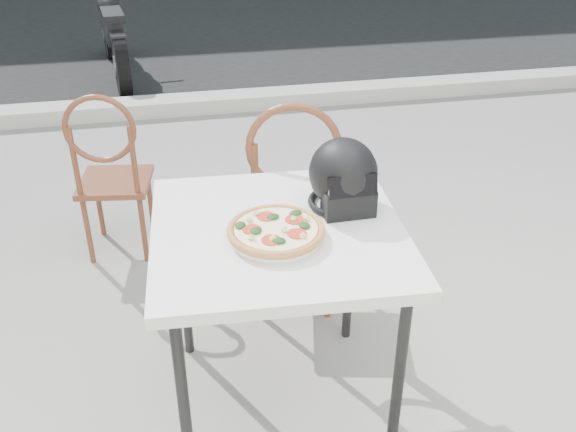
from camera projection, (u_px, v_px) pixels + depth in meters
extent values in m
plane|color=gray|center=(337.00, 339.00, 2.86)|extent=(80.00, 80.00, 0.00)
cube|color=black|center=(200.00, 7.00, 8.79)|extent=(30.00, 8.00, 0.00)
cube|color=#ADAAA2|center=(241.00, 100.00, 5.37)|extent=(30.00, 0.25, 0.12)
cube|color=white|center=(278.00, 233.00, 2.15)|extent=(0.89, 0.89, 0.04)
cylinder|color=black|center=(184.00, 407.00, 2.01)|extent=(0.04, 0.04, 0.76)
cylinder|color=black|center=(398.00, 384.00, 2.10)|extent=(0.04, 0.04, 0.76)
cylinder|color=black|center=(183.00, 279.00, 2.60)|extent=(0.04, 0.04, 0.76)
cylinder|color=black|center=(350.00, 265.00, 2.69)|extent=(0.04, 0.04, 0.76)
cylinder|color=white|center=(276.00, 237.00, 2.08)|extent=(0.37, 0.37, 0.01)
torus|color=white|center=(276.00, 235.00, 2.08)|extent=(0.39, 0.39, 0.02)
cylinder|color=#BE7E45|center=(276.00, 231.00, 2.07)|extent=(0.39, 0.39, 0.01)
torus|color=#BE7E45|center=(276.00, 230.00, 2.07)|extent=(0.41, 0.41, 0.02)
cylinder|color=red|center=(276.00, 229.00, 2.07)|extent=(0.35, 0.35, 0.00)
cylinder|color=#FCEFC1|center=(276.00, 229.00, 2.06)|extent=(0.34, 0.34, 0.00)
cylinder|color=red|center=(294.00, 219.00, 2.11)|extent=(0.08, 0.08, 0.00)
cylinder|color=red|center=(266.00, 216.00, 2.12)|extent=(0.08, 0.08, 0.00)
cylinder|color=red|center=(252.00, 230.00, 2.05)|extent=(0.08, 0.08, 0.00)
cylinder|color=red|center=(271.00, 240.00, 2.00)|extent=(0.08, 0.08, 0.00)
cylinder|color=red|center=(297.00, 234.00, 2.03)|extent=(0.08, 0.08, 0.00)
ellipsoid|color=#173814|center=(273.00, 217.00, 2.12)|extent=(0.05, 0.05, 0.01)
ellipsoid|color=#173814|center=(256.00, 231.00, 2.04)|extent=(0.05, 0.06, 0.01)
ellipsoid|color=#173814|center=(304.00, 225.00, 2.07)|extent=(0.05, 0.05, 0.01)
ellipsoid|color=#173814|center=(279.00, 241.00, 1.99)|extent=(0.05, 0.05, 0.01)
ellipsoid|color=#173814|center=(296.00, 213.00, 2.14)|extent=(0.06, 0.05, 0.01)
ellipsoid|color=#173814|center=(240.00, 225.00, 2.07)|extent=(0.05, 0.05, 0.01)
cylinder|color=#EDE991|center=(284.00, 230.00, 2.04)|extent=(0.02, 0.03, 0.02)
cylinder|color=#EDE991|center=(249.00, 220.00, 2.09)|extent=(0.03, 0.02, 0.02)
cylinder|color=#EDE991|center=(294.00, 219.00, 2.10)|extent=(0.03, 0.03, 0.02)
cylinder|color=#EDE991|center=(256.00, 213.00, 2.13)|extent=(0.03, 0.03, 0.02)
cylinder|color=#EDE991|center=(303.00, 236.00, 2.01)|extent=(0.03, 0.02, 0.02)
cylinder|color=#EDE991|center=(251.00, 237.00, 2.00)|extent=(0.03, 0.03, 0.02)
cylinder|color=#EDE991|center=(307.00, 219.00, 2.10)|extent=(0.03, 0.03, 0.02)
cylinder|color=#EDE991|center=(273.00, 238.00, 1.99)|extent=(0.02, 0.02, 0.02)
ellipsoid|color=black|center=(343.00, 173.00, 2.22)|extent=(0.24, 0.26, 0.25)
cube|color=black|center=(349.00, 202.00, 2.19)|extent=(0.18, 0.09, 0.10)
torus|color=black|center=(342.00, 201.00, 2.27)|extent=(0.25, 0.25, 0.02)
cube|color=black|center=(353.00, 186.00, 2.13)|extent=(0.17, 0.04, 0.08)
cube|color=brown|center=(294.00, 215.00, 2.92)|extent=(0.48, 0.48, 0.04)
cylinder|color=brown|center=(326.00, 239.00, 3.17)|extent=(0.04, 0.04, 0.44)
cylinder|color=brown|center=(262.00, 238.00, 3.18)|extent=(0.04, 0.04, 0.44)
cylinder|color=brown|center=(329.00, 277.00, 2.89)|extent=(0.04, 0.04, 0.44)
cylinder|color=brown|center=(258.00, 276.00, 2.90)|extent=(0.04, 0.04, 0.44)
cylinder|color=brown|center=(332.00, 191.00, 2.66)|extent=(0.04, 0.04, 0.42)
cylinder|color=brown|center=(255.00, 191.00, 2.67)|extent=(0.04, 0.04, 0.42)
torus|color=brown|center=(294.00, 149.00, 2.57)|extent=(0.39, 0.12, 0.39)
cube|color=brown|center=(115.00, 182.00, 3.32)|extent=(0.40, 0.40, 0.03)
cylinder|color=brown|center=(151.00, 203.00, 3.55)|extent=(0.03, 0.03, 0.39)
cylinder|color=brown|center=(99.00, 204.00, 3.54)|extent=(0.03, 0.03, 0.39)
cylinder|color=brown|center=(143.00, 229.00, 3.30)|extent=(0.03, 0.03, 0.39)
cylinder|color=brown|center=(88.00, 230.00, 3.29)|extent=(0.03, 0.03, 0.39)
cylinder|color=brown|center=(134.00, 161.00, 3.10)|extent=(0.03, 0.03, 0.37)
cylinder|color=brown|center=(75.00, 162.00, 3.09)|extent=(0.03, 0.03, 0.37)
torus|color=brown|center=(99.00, 129.00, 3.01)|extent=(0.35, 0.08, 0.35)
cylinder|color=black|center=(109.00, 32.00, 6.55)|extent=(0.17, 0.54, 0.53)
cylinder|color=gray|center=(109.00, 32.00, 6.55)|extent=(0.14, 0.19, 0.18)
cylinder|color=black|center=(122.00, 66.00, 5.53)|extent=(0.17, 0.54, 0.53)
cylinder|color=gray|center=(122.00, 66.00, 5.53)|extent=(0.14, 0.19, 0.18)
cube|color=black|center=(112.00, 23.00, 5.93)|extent=(0.27, 0.94, 0.19)
ellipsoid|color=black|center=(108.00, 4.00, 5.96)|extent=(0.24, 0.39, 0.20)
cube|color=black|center=(112.00, 15.00, 5.64)|extent=(0.23, 0.46, 0.07)
cylinder|color=gray|center=(106.00, 5.00, 6.35)|extent=(0.07, 0.29, 0.63)
cube|color=black|center=(118.00, 36.00, 5.42)|extent=(0.15, 0.21, 0.04)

